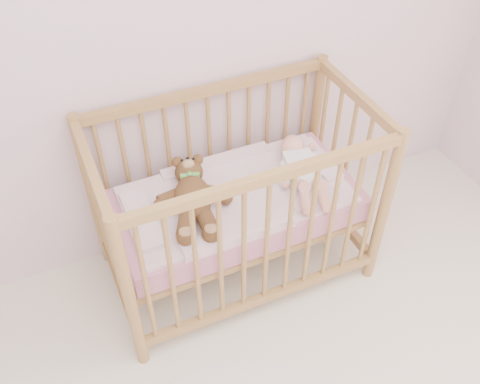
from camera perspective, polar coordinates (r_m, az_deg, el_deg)
wall_back at (r=2.46m, az=-10.25°, el=17.53°), size 4.00×0.02×2.70m
crib at (r=2.70m, az=-0.43°, el=-1.18°), size 1.36×0.76×1.00m
mattress at (r=2.71m, az=-0.43°, el=-1.41°), size 1.22×0.62×0.13m
blanket at (r=2.66m, az=-0.44°, el=-0.26°), size 1.10×0.58×0.06m
baby at (r=2.72m, az=6.55°, el=2.70°), size 0.39×0.61×0.14m
teddy_bear at (r=2.53m, az=-5.04°, el=-0.61°), size 0.52×0.64×0.16m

